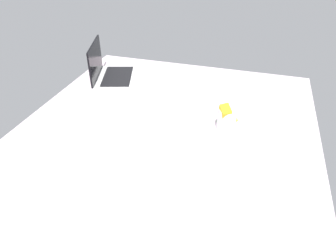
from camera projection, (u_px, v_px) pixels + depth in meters
bed_mattress at (160, 157)px, 145.21cm from camera, size 180.00×140.00×18.00cm
laptop at (110, 73)px, 191.69cm from camera, size 38.28×31.64×23.00cm
snack_cup at (227, 119)px, 144.87cm from camera, size 10.49×10.14×14.52cm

